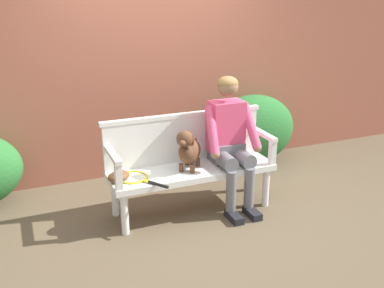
{
  "coord_description": "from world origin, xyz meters",
  "views": [
    {
      "loc": [
        -1.54,
        -3.74,
        2.16
      ],
      "look_at": [
        0.0,
        0.0,
        0.71
      ],
      "focal_mm": 41.68,
      "sensor_mm": 36.0,
      "label": 1
    }
  ],
  "objects_px": {
    "tennis_racket": "(135,178)",
    "garden_bench": "(192,174)",
    "baseball_glove": "(119,176)",
    "person_seated": "(230,137)",
    "dog_on_bench": "(188,149)"
  },
  "relations": [
    {
      "from": "person_seated",
      "to": "dog_on_bench",
      "type": "relative_size",
      "value": 3.08
    },
    {
      "from": "baseball_glove",
      "to": "person_seated",
      "type": "bearing_deg",
      "value": -26.62
    },
    {
      "from": "garden_bench",
      "to": "tennis_racket",
      "type": "height_order",
      "value": "tennis_racket"
    },
    {
      "from": "garden_bench",
      "to": "baseball_glove",
      "type": "relative_size",
      "value": 7.45
    },
    {
      "from": "dog_on_bench",
      "to": "tennis_racket",
      "type": "xyz_separation_m",
      "value": [
        -0.54,
        0.0,
        -0.21
      ]
    },
    {
      "from": "garden_bench",
      "to": "dog_on_bench",
      "type": "bearing_deg",
      "value": -143.01
    },
    {
      "from": "garden_bench",
      "to": "dog_on_bench",
      "type": "distance_m",
      "value": 0.29
    },
    {
      "from": "tennis_racket",
      "to": "baseball_glove",
      "type": "relative_size",
      "value": 2.52
    },
    {
      "from": "person_seated",
      "to": "baseball_glove",
      "type": "bearing_deg",
      "value": -179.37
    },
    {
      "from": "person_seated",
      "to": "dog_on_bench",
      "type": "bearing_deg",
      "value": -176.66
    },
    {
      "from": "dog_on_bench",
      "to": "baseball_glove",
      "type": "relative_size",
      "value": 1.97
    },
    {
      "from": "garden_bench",
      "to": "person_seated",
      "type": "bearing_deg",
      "value": -1.98
    },
    {
      "from": "person_seated",
      "to": "baseball_glove",
      "type": "relative_size",
      "value": 6.06
    },
    {
      "from": "person_seated",
      "to": "tennis_racket",
      "type": "bearing_deg",
      "value": -178.52
    },
    {
      "from": "tennis_racket",
      "to": "garden_bench",
      "type": "bearing_deg",
      "value": 3.8
    }
  ]
}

